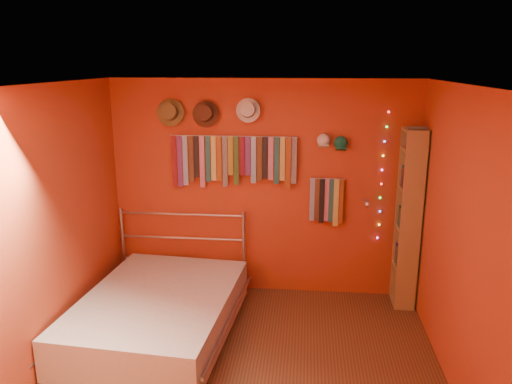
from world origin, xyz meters
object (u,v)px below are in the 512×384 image
(reading_lamp, at_px, (367,204))
(bed, at_px, (158,313))
(bookshelf, at_px, (412,218))
(tie_rack, at_px, (232,159))

(reading_lamp, bearing_deg, bed, -156.34)
(bookshelf, xyz_separation_m, bed, (-2.61, -0.92, -0.79))
(reading_lamp, distance_m, bookshelf, 0.52)
(bookshelf, distance_m, bed, 2.88)
(tie_rack, bearing_deg, bed, -119.34)
(reading_lamp, xyz_separation_m, bed, (-2.11, -0.92, -0.94))
(reading_lamp, relative_size, bed, 0.13)
(bookshelf, height_order, bed, bookshelf)
(bookshelf, relative_size, bed, 0.94)
(bed, bearing_deg, reading_lamp, 28.23)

